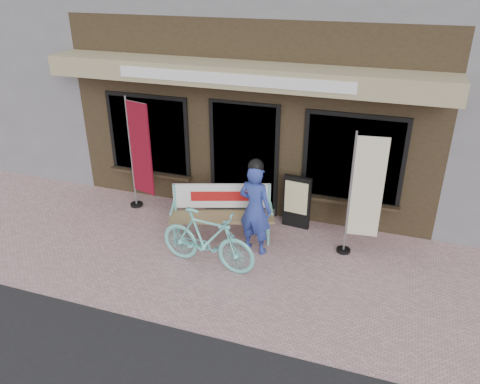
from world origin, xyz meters
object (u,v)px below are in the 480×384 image
at_px(bench, 222,208).
at_px(nobori_red, 139,154).
at_px(person, 255,207).
at_px(nobori_cream, 364,194).
at_px(bicycle, 207,239).
at_px(menu_stand, 297,202).

distance_m(bench, nobori_red, 2.00).
distance_m(bench, person, 0.76).
bearing_deg(nobori_red, nobori_cream, 12.12).
relative_size(bicycle, nobori_red, 0.73).
relative_size(bench, menu_stand, 1.84).
bearing_deg(person, bicycle, -119.25).
bearing_deg(bicycle, nobori_cream, -56.56).
xyz_separation_m(nobori_red, nobori_cream, (4.19, -0.27, -0.06)).
height_order(person, nobori_red, nobori_red).
distance_m(bench, nobori_cream, 2.41).
relative_size(bicycle, nobori_cream, 0.77).
bearing_deg(bench, nobori_red, 146.05).
bearing_deg(person, menu_stand, 75.63).
relative_size(bench, person, 1.11).
bearing_deg(nobori_cream, nobori_red, 169.55).
bearing_deg(menu_stand, bicycle, -115.77).
relative_size(nobori_cream, menu_stand, 2.13).
height_order(bicycle, menu_stand, menu_stand).
height_order(nobori_cream, menu_stand, nobori_cream).
height_order(nobori_red, menu_stand, nobori_red).
bearing_deg(bench, bicycle, -102.49).
height_order(bench, nobori_cream, nobori_cream).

